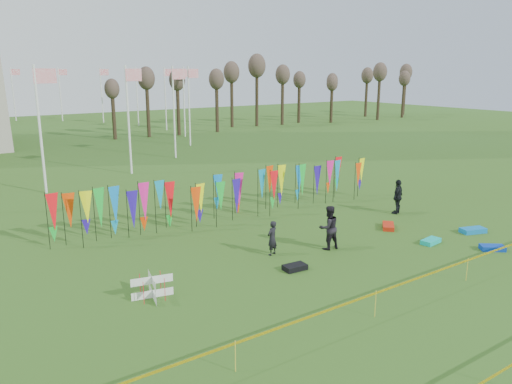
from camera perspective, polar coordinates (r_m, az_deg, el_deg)
ground at (r=19.57m, az=11.97°, el=-9.62°), size 160.00×160.00×0.00m
banner_row at (r=26.18m, az=-2.35°, el=0.20°), size 18.64×0.64×2.40m
caution_tape_near at (r=17.71m, az=17.21°, el=-9.79°), size 26.00×0.02×0.90m
tree_line at (r=72.15m, az=4.43°, el=12.59°), size 53.92×1.92×7.84m
box_kite at (r=17.81m, az=-11.77°, el=-10.60°), size 0.74×0.74×0.82m
person_left at (r=21.20m, az=1.86°, el=-5.28°), size 0.64×0.55×1.50m
person_mid at (r=22.03m, az=8.30°, el=-4.04°), size 1.03×0.72×1.96m
person_right at (r=28.22m, az=15.90°, el=-0.51°), size 1.27×0.98×1.91m
kite_bag_turquoise at (r=24.10m, az=19.35°, el=-5.33°), size 1.07×0.64×0.20m
kite_bag_blue at (r=24.25m, az=25.40°, el=-5.78°), size 1.12×1.04×0.21m
kite_bag_red at (r=25.71m, az=14.88°, el=-3.80°), size 1.21×1.18×0.21m
kite_bag_black at (r=19.93m, az=4.46°, el=-8.57°), size 0.96×0.60×0.21m
kite_bag_teal at (r=26.39m, az=23.54°, el=-4.04°), size 1.32×0.92×0.23m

